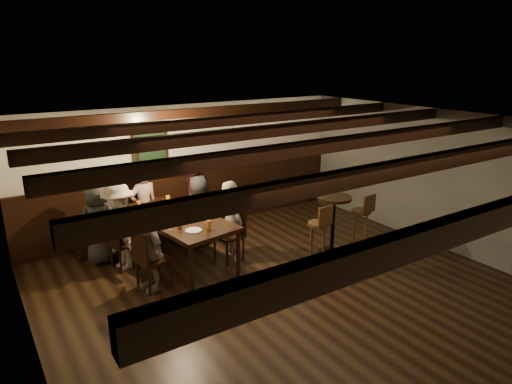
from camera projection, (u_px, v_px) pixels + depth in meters
room at (208, 192)px, 7.61m from camera, size 7.00×7.00×7.00m
dining_table at (176, 220)px, 7.25m from camera, size 1.30×2.30×0.82m
chair_left_near at (124, 252)px, 7.25m from camera, size 0.45×0.45×0.86m
chair_left_far at (152, 270)px, 6.60m from camera, size 0.49×0.49×0.95m
chair_right_near at (198, 229)px, 8.16m from camera, size 0.47×0.47×0.90m
chair_right_far at (230, 244)px, 7.52m from camera, size 0.47×0.47×0.91m
person_bench_left at (98, 223)px, 7.33m from camera, size 0.72×0.53×1.35m
person_bench_centre at (144, 207)px, 8.00m from camera, size 0.57×0.42×1.43m
person_bench_right at (192, 200)px, 8.48m from camera, size 0.72×0.60×1.34m
person_left_near at (120, 226)px, 7.10m from camera, size 0.66×0.99×1.42m
person_left_far at (149, 251)px, 6.49m from camera, size 0.40×0.74×1.20m
person_right_near at (199, 210)px, 8.08m from camera, size 0.49×0.67×1.26m
person_right_far at (231, 221)px, 7.43m from camera, size 0.40×0.54×1.36m
pint_a at (138, 205)px, 7.53m from camera, size 0.07×0.07×0.14m
pint_b at (168, 200)px, 7.83m from camera, size 0.07×0.07×0.14m
pint_c at (156, 215)px, 7.09m from camera, size 0.07×0.07×0.14m
pint_d at (185, 205)px, 7.54m from camera, size 0.07×0.07×0.14m
pint_e at (180, 223)px, 6.74m from camera, size 0.07×0.07×0.14m
pint_f at (207, 218)px, 6.94m from camera, size 0.07×0.07×0.14m
pint_g at (209, 225)px, 6.67m from camera, size 0.07×0.07×0.14m
plate_near at (193, 230)px, 6.63m from camera, size 0.24×0.24×0.01m
plate_far at (196, 218)px, 7.13m from camera, size 0.24×0.24×0.01m
condiment_caddy at (178, 214)px, 7.17m from camera, size 0.15×0.10×0.12m
candle at (172, 209)px, 7.51m from camera, size 0.05×0.05×0.05m
high_top_table at (333, 217)px, 7.62m from camera, size 0.58×0.58×1.03m
bar_stool_left at (318, 243)px, 7.28m from camera, size 0.33×0.34×1.04m
bar_stool_right at (360, 229)px, 7.84m from camera, size 0.33×0.35×1.04m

